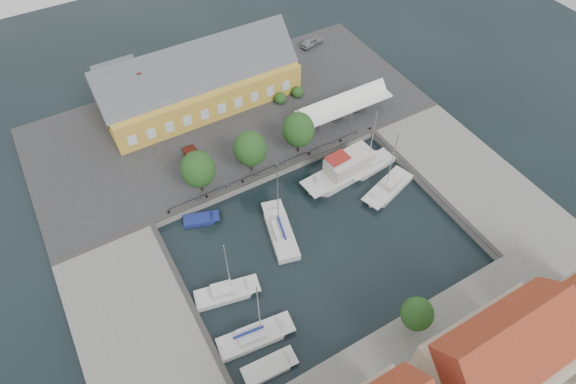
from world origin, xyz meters
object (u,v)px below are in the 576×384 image
object	(u,v)px
warehouse	(195,83)
center_sailboat	(281,233)
east_boat_b	(388,188)
launch_sw	(268,368)
car_red	(194,158)
east_boat_a	(371,166)
trawler	(345,170)
launch_nw	(201,220)
tent_canopy	(344,104)
west_boat_d	(254,338)
car_silver	(312,42)
west_boat_c	(226,294)

from	to	relation	value
warehouse	center_sailboat	distance (m)	26.91
east_boat_b	launch_sw	world-z (taller)	east_boat_b
car_red	east_boat_b	distance (m)	25.69
warehouse	east_boat_a	size ratio (longest dim) A/B	2.71
trawler	launch_sw	size ratio (longest dim) A/B	2.10
car_red	trawler	bearing A→B (deg)	-33.28
launch_nw	east_boat_b	bearing A→B (deg)	-18.06
warehouse	center_sailboat	size ratio (longest dim) A/B	2.37
east_boat_a	launch_nw	bearing A→B (deg)	172.42
east_boat_a	warehouse	bearing A→B (deg)	123.26
trawler	east_boat_b	world-z (taller)	east_boat_b
center_sailboat	launch_nw	xyz separation A→B (m)	(-7.43, 6.71, -0.27)
launch_sw	tent_canopy	bearing A→B (deg)	44.73
west_boat_d	launch_sw	distance (m)	3.42
warehouse	car_silver	xyz separation A→B (m)	(22.58, 4.25, -2.69)
trawler	east_boat_a	bearing A→B (deg)	-7.77
center_sailboat	east_boat_b	world-z (taller)	center_sailboat
west_boat_d	launch_nw	bearing A→B (deg)	85.57
west_boat_c	launch_sw	bearing A→B (deg)	-88.73
warehouse	center_sailboat	bearing A→B (deg)	-91.85
center_sailboat	trawler	distance (m)	12.74
warehouse	car_red	xyz separation A→B (m)	(-5.31, -11.20, -2.69)
car_red	car_silver	bearing A→B (deg)	30.01
warehouse	west_boat_c	size ratio (longest dim) A/B	2.91
tent_canopy	west_boat_c	xyz separation A→B (m)	(-26.54, -16.73, -3.42)
west_boat_c	trawler	bearing A→B (deg)	21.08
center_sailboat	warehouse	bearing A→B (deg)	88.15
center_sailboat	trawler	world-z (taller)	center_sailboat
west_boat_c	tent_canopy	bearing A→B (deg)	32.23
trawler	east_boat_a	xyz separation A→B (m)	(3.89, -0.53, -0.75)
warehouse	west_boat_d	world-z (taller)	warehouse
car_red	launch_nw	bearing A→B (deg)	-107.94
trawler	west_boat_d	xyz separation A→B (m)	(-20.76, -14.08, -0.75)
east_boat_a	center_sailboat	bearing A→B (deg)	-167.24
car_silver	west_boat_c	xyz separation A→B (m)	(-32.52, -34.84, -1.48)
trawler	center_sailboat	bearing A→B (deg)	-161.03
west_boat_d	east_boat_b	bearing A→B (deg)	20.78
tent_canopy	west_boat_c	distance (m)	31.56
car_red	launch_nw	xyz separation A→B (m)	(-2.98, -8.67, -1.65)
warehouse	launch_nw	xyz separation A→B (m)	(-8.29, -19.87, -4.34)
warehouse	west_boat_c	world-z (taller)	warehouse
tent_canopy	launch_sw	distance (m)	37.24
warehouse	launch_sw	xyz separation A→B (m)	(-9.74, -39.94, -4.34)
car_silver	launch_nw	bearing A→B (deg)	114.27
trawler	east_boat_b	distance (m)	6.03
car_red	east_boat_b	size ratio (longest dim) A/B	0.40
east_boat_b	launch_nw	size ratio (longest dim) A/B	2.36
launch_sw	east_boat_b	bearing A→B (deg)	27.35
east_boat_b	launch_nw	distance (m)	24.10
warehouse	tent_canopy	bearing A→B (deg)	-39.86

